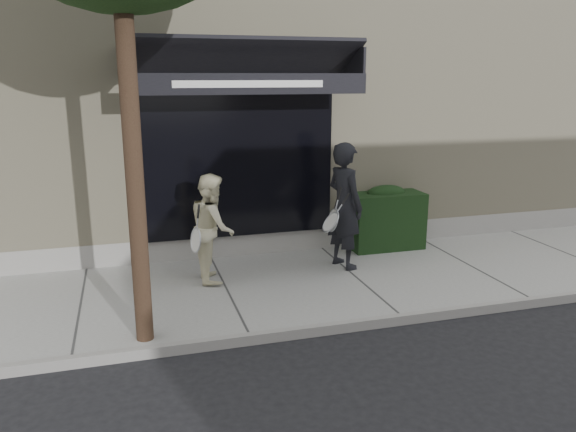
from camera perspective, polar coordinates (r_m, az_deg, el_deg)
name	(u,v)px	position (r m, az deg, el deg)	size (l,w,h in m)	color
ground	(354,283)	(8.83, 6.74, -6.76)	(80.00, 80.00, 0.00)	black
sidewalk	(354,279)	(8.81, 6.75, -6.40)	(20.00, 3.00, 0.12)	gray
curb	(401,319)	(7.51, 11.41, -10.22)	(20.00, 0.10, 0.14)	gray
building_facade	(272,94)	(12.96, -1.65, 12.33)	(14.30, 8.04, 5.64)	beige
hedge	(385,218)	(10.16, 9.84, -0.20)	(1.30, 0.70, 1.14)	black
pedestrian_front	(345,206)	(8.92, 5.77, 1.04)	(0.82, 0.92, 2.01)	black
pedestrian_back	(212,227)	(8.42, -7.69, -1.16)	(0.71, 0.86, 1.62)	beige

